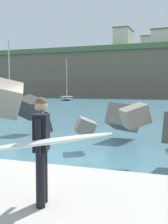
{
  "coord_description": "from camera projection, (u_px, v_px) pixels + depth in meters",
  "views": [
    {
      "loc": [
        4.54,
        -8.62,
        2.15
      ],
      "look_at": [
        1.08,
        0.5,
        1.4
      ],
      "focal_mm": 48.83,
      "sensor_mm": 36.0,
      "label": 1
    }
  ],
  "objects": [
    {
      "name": "boat_near_left",
      "position": [
        67.0,
        98.0,
        55.54
      ],
      "size": [
        4.27,
        5.28,
        7.61
      ],
      "color": "white",
      "rests_on": "ground"
    },
    {
      "name": "station_building_central",
      "position": [
        165.0,
        40.0,
        78.64
      ],
      "size": [
        6.41,
        7.74,
        4.95
      ],
      "color": "beige",
      "rests_on": "headland_bluff"
    },
    {
      "name": "breakwater_jetty",
      "position": [
        84.0,
        112.0,
        11.58
      ],
      "size": [
        33.2,
        6.62,
        3.15
      ],
      "color": "slate",
      "rests_on": "ground"
    },
    {
      "name": "ground_plane",
      "position": [
        47.0,
        155.0,
        9.81
      ],
      "size": [
        400.0,
        400.0,
        0.0
      ],
      "primitive_type": "plane",
      "color": "#42707F"
    },
    {
      "name": "station_building_east",
      "position": [
        154.0,
        46.0,
        93.52
      ],
      "size": [
        7.54,
        6.73,
        5.93
      ],
      "color": "#B2ADA3",
      "rests_on": "headland_bluff"
    },
    {
      "name": "surfer_with_board",
      "position": [
        42.0,
        144.0,
        4.84
      ],
      "size": [
        2.1,
        1.41,
        1.78
      ],
      "color": "black",
      "rests_on": "walkway_path"
    },
    {
      "name": "boat_mid_left",
      "position": [
        12.0,
        103.0,
        32.53
      ],
      "size": [
        2.82,
        5.29,
        7.3
      ],
      "color": "beige",
      "rests_on": "ground"
    },
    {
      "name": "station_building_west",
      "position": [
        123.0,
        40.0,
        81.74
      ],
      "size": [
        4.21,
        7.6,
        5.93
      ],
      "color": "beige",
      "rests_on": "headland_bluff"
    },
    {
      "name": "headland_bluff",
      "position": [
        147.0,
        75.0,
        87.99
      ],
      "size": [
        108.31,
        42.28,
        12.18
      ],
      "color": "#756651",
      "rests_on": "ground"
    }
  ]
}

